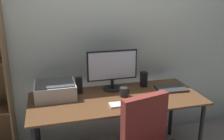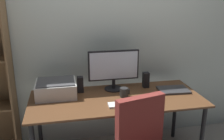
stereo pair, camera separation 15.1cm
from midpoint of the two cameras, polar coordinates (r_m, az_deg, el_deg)
The scene contains 10 objects.
back_wall at distance 2.90m, azimuth 0.28°, elevation 8.21°, with size 6.40×0.10×2.60m, color beige.
desk at distance 2.58m, azimuth 2.74°, elevation -7.85°, with size 1.73×0.74×0.74m.
monitor at distance 2.67m, azimuth 2.00°, elevation 0.57°, with size 0.55×0.20×0.43m.
keyboard at distance 2.38m, azimuth 4.48°, elevation -7.82°, with size 0.29×0.11×0.02m, color silver.
mouse at distance 2.44m, azimuth 9.03°, elevation -7.21°, with size 0.06×0.10×0.03m, color black.
coffee_mug at distance 2.56m, azimuth 4.45°, elevation -5.09°, with size 0.10×0.09×0.09m.
laptop at distance 2.80m, azimuth 15.27°, elevation -4.40°, with size 0.32×0.23×0.02m, color #2D2D30.
speaker_left at distance 2.66m, azimuth -5.64°, elevation -3.32°, with size 0.06×0.07×0.17m, color black.
speaker_right at distance 2.82m, azimuth 9.21°, elevation -2.25°, with size 0.06×0.07×0.17m, color black.
printer at distance 2.61m, azimuth -10.96°, elevation -4.14°, with size 0.40×0.34×0.16m.
Camera 2 is at (-0.51, -2.27, 1.76)m, focal length 40.24 mm.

